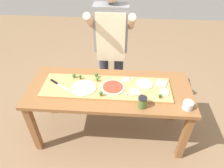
% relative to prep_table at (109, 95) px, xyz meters
% --- Properties ---
extents(ground_plane, '(8.00, 8.00, 0.00)m').
position_rel_prep_table_xyz_m(ground_plane, '(0.00, 0.00, -0.65)').
color(ground_plane, '#896B4C').
extents(prep_table, '(1.78, 0.72, 0.74)m').
position_rel_prep_table_xyz_m(prep_table, '(0.00, 0.00, 0.00)').
color(prep_table, brown).
rests_on(prep_table, ground).
extents(cutting_board, '(1.38, 0.40, 0.02)m').
position_rel_prep_table_xyz_m(cutting_board, '(-0.03, 0.00, 0.11)').
color(cutting_board, tan).
rests_on(cutting_board, prep_table).
extents(chefs_knife, '(0.27, 0.19, 0.02)m').
position_rel_prep_table_xyz_m(chefs_knife, '(-0.57, 0.00, 0.13)').
color(chefs_knife, '#B7BABF').
rests_on(chefs_knife, cutting_board).
extents(pizza_whole_white_garlic, '(0.19, 0.19, 0.02)m').
position_rel_prep_table_xyz_m(pizza_whole_white_garlic, '(0.38, 0.07, 0.13)').
color(pizza_whole_white_garlic, beige).
rests_on(pizza_whole_white_garlic, cutting_board).
extents(pizza_whole_tomato_red, '(0.26, 0.26, 0.02)m').
position_rel_prep_table_xyz_m(pizza_whole_tomato_red, '(0.04, -0.01, 0.13)').
color(pizza_whole_tomato_red, beige).
rests_on(pizza_whole_tomato_red, cutting_board).
extents(pizza_whole_cheese_artichoke, '(0.27, 0.27, 0.02)m').
position_rel_prep_table_xyz_m(pizza_whole_cheese_artichoke, '(-0.27, -0.04, 0.13)').
color(pizza_whole_cheese_artichoke, beige).
rests_on(pizza_whole_cheese_artichoke, cutting_board).
extents(pizza_slice_far_left, '(0.11, 0.11, 0.01)m').
position_rel_prep_table_xyz_m(pizza_slice_far_left, '(0.58, -0.05, 0.13)').
color(pizza_slice_far_left, beige).
rests_on(pizza_slice_far_left, cutting_board).
extents(pizza_slice_near_right, '(0.13, 0.13, 0.01)m').
position_rel_prep_table_xyz_m(pizza_slice_near_right, '(0.27, -0.07, 0.13)').
color(pizza_slice_near_right, beige).
rests_on(pizza_slice_near_right, cutting_board).
extents(pizza_slice_near_left, '(0.09, 0.09, 0.01)m').
position_rel_prep_table_xyz_m(pizza_slice_near_left, '(0.18, 0.13, 0.13)').
color(pizza_slice_near_left, beige).
rests_on(pizza_slice_near_left, cutting_board).
extents(pizza_slice_far_right, '(0.14, 0.14, 0.01)m').
position_rel_prep_table_xyz_m(pizza_slice_far_right, '(0.57, 0.09, 0.13)').
color(pizza_slice_far_right, beige).
rests_on(pizza_slice_far_right, cutting_board).
extents(broccoli_floret_front_right, '(0.04, 0.04, 0.06)m').
position_rel_prep_table_xyz_m(broccoli_floret_front_right, '(-0.14, 0.09, 0.15)').
color(broccoli_floret_front_right, '#487A23').
rests_on(broccoli_floret_front_right, cutting_board).
extents(broccoli_floret_back_left, '(0.03, 0.03, 0.05)m').
position_rel_prep_table_xyz_m(broccoli_floret_back_left, '(0.52, -0.14, 0.15)').
color(broccoli_floret_back_left, '#2C5915').
rests_on(broccoli_floret_back_left, cutting_board).
extents(broccoli_floret_back_mid, '(0.04, 0.04, 0.06)m').
position_rel_prep_table_xyz_m(broccoli_floret_back_mid, '(-0.41, 0.13, 0.15)').
color(broccoli_floret_back_mid, '#3F7220').
rests_on(broccoli_floret_back_mid, cutting_board).
extents(broccoli_floret_front_left, '(0.04, 0.04, 0.06)m').
position_rel_prep_table_xyz_m(broccoli_floret_front_left, '(-0.07, -0.15, 0.16)').
color(broccoli_floret_front_left, '#3F7220').
rests_on(broccoli_floret_front_left, cutting_board).
extents(broccoli_floret_center_left, '(0.04, 0.04, 0.06)m').
position_rel_prep_table_xyz_m(broccoli_floret_center_left, '(-0.16, 0.15, 0.16)').
color(broccoli_floret_center_left, '#366618').
rests_on(broccoli_floret_center_left, cutting_board).
extents(broccoli_floret_center_right, '(0.04, 0.04, 0.06)m').
position_rel_prep_table_xyz_m(broccoli_floret_center_right, '(-0.34, 0.11, 0.15)').
color(broccoli_floret_center_right, '#366618').
rests_on(broccoli_floret_center_right, cutting_board).
extents(cheese_crumble_a, '(0.02, 0.02, 0.01)m').
position_rel_prep_table_xyz_m(cheese_crumble_a, '(-0.19, 0.10, 0.13)').
color(cheese_crumble_a, silver).
rests_on(cheese_crumble_a, cutting_board).
extents(cheese_crumble_b, '(0.02, 0.02, 0.02)m').
position_rel_prep_table_xyz_m(cheese_crumble_b, '(0.25, 0.16, 0.13)').
color(cheese_crumble_b, white).
rests_on(cheese_crumble_b, cutting_board).
extents(cheese_crumble_c, '(0.02, 0.02, 0.02)m').
position_rel_prep_table_xyz_m(cheese_crumble_c, '(0.18, -0.12, 0.13)').
color(cheese_crumble_c, white).
rests_on(cheese_crumble_c, cutting_board).
extents(flour_cup, '(0.10, 0.10, 0.08)m').
position_rel_prep_table_xyz_m(flour_cup, '(0.78, -0.25, 0.13)').
color(flour_cup, white).
rests_on(flour_cup, prep_table).
extents(sauce_jar, '(0.09, 0.09, 0.12)m').
position_rel_prep_table_xyz_m(sauce_jar, '(0.34, -0.25, 0.16)').
color(sauce_jar, '#517033').
rests_on(sauce_jar, prep_table).
extents(cook_center, '(0.54, 0.39, 1.67)m').
position_rel_prep_table_xyz_m(cook_center, '(-0.02, 0.58, 0.35)').
color(cook_center, '#333847').
rests_on(cook_center, ground).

